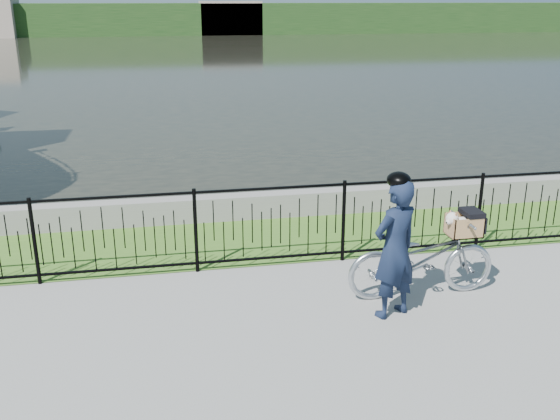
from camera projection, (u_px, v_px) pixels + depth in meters
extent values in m
plane|color=gray|center=(296.00, 322.00, 7.00)|extent=(120.00, 120.00, 0.00)
cube|color=#416C21|center=(260.00, 239.00, 9.41)|extent=(60.00, 2.00, 0.01)
plane|color=black|center=(180.00, 59.00, 37.68)|extent=(120.00, 120.00, 0.00)
cube|color=gray|center=(250.00, 206.00, 10.28)|extent=(60.00, 0.30, 0.40)
cube|color=#24451A|center=(169.00, 19.00, 62.30)|extent=(120.00, 6.00, 3.00)
cube|color=gray|center=(230.00, 18.00, 61.94)|extent=(6.00, 3.00, 3.20)
imported|color=#AAB0B6|center=(422.00, 258.00, 7.50)|extent=(1.84, 0.64, 0.96)
cube|color=black|center=(463.00, 235.00, 7.51)|extent=(0.38, 0.18, 0.02)
cube|color=#A37A4B|center=(463.00, 234.00, 7.51)|extent=(0.39, 0.30, 0.01)
cube|color=#A37A4B|center=(459.00, 221.00, 7.60)|extent=(0.39, 0.01, 0.25)
cube|color=#A37A4B|center=(470.00, 229.00, 7.34)|extent=(0.39, 0.02, 0.25)
cube|color=#A37A4B|center=(478.00, 224.00, 7.50)|extent=(0.01, 0.30, 0.25)
cube|color=#A37A4B|center=(450.00, 226.00, 7.44)|extent=(0.02, 0.30, 0.25)
cube|color=black|center=(472.00, 213.00, 7.44)|extent=(0.21, 0.31, 0.06)
cube|color=black|center=(480.00, 222.00, 7.50)|extent=(0.02, 0.31, 0.20)
ellipsoid|color=silver|center=(463.00, 225.00, 7.47)|extent=(0.31, 0.22, 0.20)
sphere|color=silver|center=(452.00, 218.00, 7.39)|extent=(0.15, 0.15, 0.15)
sphere|color=silver|center=(449.00, 222.00, 7.37)|extent=(0.07, 0.07, 0.07)
sphere|color=black|center=(447.00, 222.00, 7.36)|extent=(0.02, 0.02, 0.02)
cone|color=#A96B46|center=(450.00, 212.00, 7.42)|extent=(0.06, 0.08, 0.08)
cone|color=#A96B46|center=(456.00, 215.00, 7.33)|extent=(0.06, 0.08, 0.08)
imported|color=#121C32|center=(395.00, 249.00, 6.92)|extent=(0.69, 0.58, 1.62)
ellipsoid|color=black|center=(399.00, 181.00, 6.67)|extent=(0.26, 0.29, 0.18)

